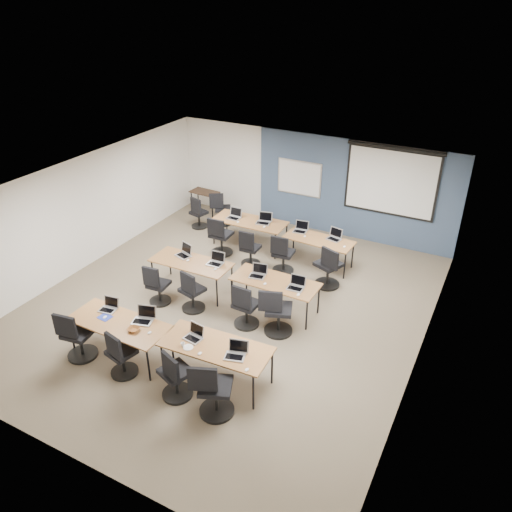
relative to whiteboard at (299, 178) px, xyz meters
The scene contains 58 objects.
floor 4.67m from the whiteboard, 86.12° to the right, with size 8.00×9.00×0.02m, color #6B6354.
ceiling 4.61m from the whiteboard, 86.12° to the right, with size 8.00×9.00×0.02m, color white.
wall_back 0.32m from the whiteboard, 13.87° to the left, with size 8.00×0.04×2.70m, color beige.
wall_front 8.93m from the whiteboard, 88.08° to the right, with size 8.00×0.04×2.70m, color beige.
wall_left 5.77m from the whiteboard, 129.90° to the right, with size 0.04×9.00×2.70m, color beige.
wall_right 6.17m from the whiteboard, 45.83° to the right, with size 0.04×9.00×2.70m, color beige.
blue_accent_panel 1.55m from the whiteboard, ahead, with size 5.50×0.04×2.70m, color #3D5977.
whiteboard is the anchor object (origin of this frame).
projector_screen 2.54m from the whiteboard, ahead, with size 2.40×0.10×1.82m.
training_table_front_left 6.82m from the whiteboard, 95.49° to the right, with size 1.93×0.81×0.73m.
training_table_front_right 6.66m from the whiteboard, 78.85° to the right, with size 1.94×0.81×0.73m.
training_table_mid_left 4.38m from the whiteboard, 100.04° to the right, with size 1.83×0.76×0.73m.
training_table_mid_right 4.37m from the whiteboard, 72.98° to the right, with size 1.84×0.77×0.73m.
training_table_back_left 1.99m from the whiteboard, 109.83° to the right, with size 1.94×0.81×0.73m.
training_table_back_right 2.46m from the whiteboard, 54.24° to the right, with size 1.69×0.70×0.73m.
laptop_0 6.63m from the whiteboard, 99.41° to the right, with size 0.31×0.26×0.24m.
mouse_0 6.85m from the whiteboard, 98.15° to the right, with size 0.06×0.10×0.03m, color white.
task_chair_0 7.38m from the whiteboard, 100.21° to the right, with size 0.56×0.56×1.04m.
laptop_1 6.52m from the whiteboard, 92.35° to the right, with size 0.36×0.31×0.27m.
mouse_1 6.77m from the whiteboard, 89.50° to the right, with size 0.06×0.09×0.03m, color white.
task_chair_1 7.27m from the whiteboard, 92.07° to the right, with size 0.49×0.49×0.97m.
laptop_2 6.56m from the whiteboard, 82.68° to the right, with size 0.31×0.27×0.24m.
mouse_2 6.93m from the whiteboard, 80.35° to the right, with size 0.06×0.09×0.03m, color white.
task_chair_2 7.33m from the whiteboard, 82.80° to the right, with size 0.55×0.53×1.01m.
laptop_3 6.80m from the whiteboard, 75.32° to the right, with size 0.34×0.29×0.25m.
mouse_3 7.12m from the whiteboard, 73.24° to the right, with size 0.06×0.09×0.03m, color white.
task_chair_3 7.47m from the whiteboard, 77.01° to the right, with size 0.61×0.58×1.05m.
laptop_4 4.25m from the whiteboard, 104.48° to the right, with size 0.35×0.30×0.26m.
mouse_4 4.39m from the whiteboard, 101.11° to the right, with size 0.06×0.10×0.03m, color white.
task_chair_4 5.29m from the whiteboard, 102.29° to the right, with size 0.47×0.47×0.96m.
laptop_5 4.12m from the whiteboard, 93.04° to the right, with size 0.34×0.29×0.26m.
mouse_5 4.36m from the whiteboard, 91.14° to the right, with size 0.06×0.10×0.04m, color white.
task_chair_5 5.06m from the whiteboard, 93.39° to the right, with size 0.51×0.50×0.99m.
laptop_6 4.23m from the whiteboard, 78.27° to the right, with size 0.33×0.28×0.25m.
mouse_6 4.53m from the whiteboard, 75.36° to the right, with size 0.06×0.10×0.03m, color white.
task_chair_6 5.10m from the whiteboard, 78.71° to the right, with size 0.52×0.52×1.00m.
laptop_7 4.56m from the whiteboard, 67.11° to the right, with size 0.33×0.28×0.25m.
mouse_7 4.84m from the whiteboard, 66.57° to the right, with size 0.06×0.10×0.04m, color white.
task_chair_7 5.19m from the whiteboard, 71.23° to the right, with size 0.60×0.58×1.05m.
laptop_8 2.16m from the whiteboard, 121.29° to the right, with size 0.35×0.29×0.26m.
mouse_8 2.25m from the whiteboard, 113.34° to the right, with size 0.06×0.09×0.03m, color white.
task_chair_8 2.90m from the whiteboard, 113.25° to the right, with size 0.57×0.57×1.04m.
laptop_9 1.81m from the whiteboard, 98.18° to the right, with size 0.36×0.30×0.27m.
mouse_9 2.04m from the whiteboard, 93.29° to the right, with size 0.06×0.10×0.04m, color white.
task_chair_9 2.86m from the whiteboard, 92.88° to the right, with size 0.48×0.48×0.96m.
laptop_10 1.98m from the whiteboard, 64.84° to the right, with size 0.33×0.28×0.25m.
mouse_10 2.28m from the whiteboard, 62.35° to the right, with size 0.05×0.09×0.03m, color white.
task_chair_10 2.88m from the whiteboard, 74.43° to the right, with size 0.52×0.52×1.00m.
laptop_11 2.48m from the whiteboard, 45.18° to the right, with size 0.34×0.29×0.25m.
mouse_11 2.94m from the whiteboard, 44.33° to the right, with size 0.06×0.10×0.03m, color white.
task_chair_11 3.46m from the whiteboard, 54.53° to the right, with size 0.62×0.58×1.06m.
blue_mousepad 6.85m from the whiteboard, 98.24° to the right, with size 0.24×0.20×0.01m, color #23349F.
snack_bowl 6.84m from the whiteboard, 92.02° to the right, with size 0.20×0.20×0.05m, color brown.
snack_plate 6.84m from the whiteboard, 82.49° to the right, with size 0.18×0.18×0.01m, color white.
coffee_cup 6.85m from the whiteboard, 83.31° to the right, with size 0.05×0.05×0.05m, color white.
utility_table 2.94m from the whiteboard, 168.22° to the right, with size 0.84×0.47×0.75m.
spare_chair_a 2.43m from the whiteboard, 155.30° to the right, with size 0.55×0.49×0.98m.
spare_chair_b 3.03m from the whiteboard, 149.72° to the right, with size 0.46×0.46×0.95m.
Camera 1 is at (4.71, -7.69, 6.17)m, focal length 35.00 mm.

